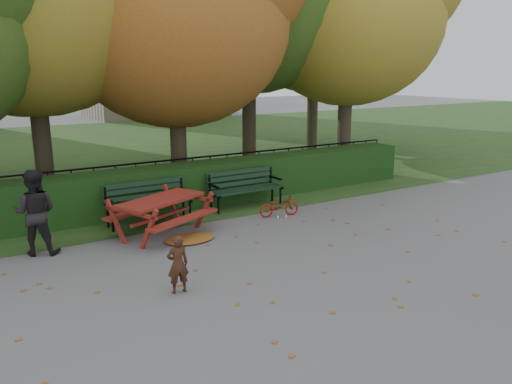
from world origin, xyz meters
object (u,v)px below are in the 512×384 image
tree_c (189,3)px  tree_e (362,6)px  bench_right (244,185)px  child (178,264)px  bicycle (279,206)px  bench_left (148,199)px  adult (35,212)px  picnic_table (161,207)px  tree_g (326,12)px

tree_c → tree_e: bearing=-1.9°
bench_right → child: 4.83m
tree_c → bicycle: tree_c is taller
bench_left → bicycle: 2.88m
bench_right → adult: (-4.73, -0.80, 0.25)m
child → tree_e: bearing=-140.1°
picnic_table → bicycle: (2.72, -0.12, -0.35)m
tree_c → tree_e: (5.69, -0.19, 0.26)m
adult → bicycle: size_ratio=1.68×
bench_right → adult: adult is taller
adult → bench_right: bearing=-145.9°
tree_g → bench_left: tree_g is taller
bicycle → child: bearing=138.6°
bench_right → bicycle: bearing=-77.7°
bench_left → bicycle: bearing=-22.8°
tree_e → picnic_table: tree_e is taller
tree_c → adult: bearing=-145.5°
tree_e → tree_g: size_ratio=0.95×
bicycle → tree_g: bearing=-31.2°
child → picnic_table: bearing=-99.5°
tree_e → tree_g: bearing=65.6°
tree_g → bench_right: 10.61m
tree_c → adult: 6.76m
bench_right → tree_c: bearing=96.7°
tree_e → tree_g: 4.39m
tree_g → tree_c: bearing=-153.1°
bench_right → bicycle: bench_right is taller
bench_left → adult: bearing=-161.0°
tree_e → bench_left: size_ratio=4.53×
child → bicycle: 4.27m
tree_e → child: bearing=-146.8°
child → bicycle: child is taller
bench_left → bench_right: (2.40, 0.00, 0.00)m
tree_e → bench_left: tree_e is taller
picnic_table → adult: (-2.25, 0.19, 0.18)m
tree_c → bench_left: (-2.13, -2.26, -4.30)m
bench_left → bench_right: bearing=0.0°
tree_g → child: 15.07m
bench_left → picnic_table: 1.00m
tree_g → tree_e: bearing=-114.4°
bench_left → bicycle: bench_left is taller
bench_right → child: (-3.23, -3.59, -0.08)m
tree_c → bench_right: tree_c is taller
tree_e → picnic_table: 9.59m
tree_e → picnic_table: size_ratio=3.71×
tree_g → bicycle: (-6.99, -7.17, -5.13)m
tree_c → child: tree_c is taller
tree_e → tree_g: tree_g is taller
picnic_table → tree_e: bearing=-3.0°
picnic_table → adult: 2.27m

